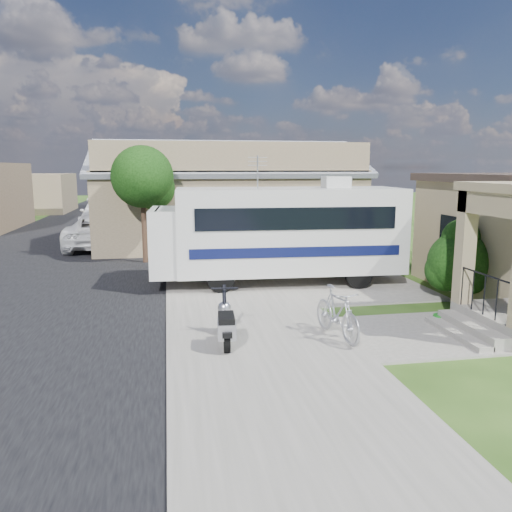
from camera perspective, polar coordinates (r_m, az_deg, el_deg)
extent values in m
plane|color=#1F3D10|center=(11.91, 4.53, -8.18)|extent=(120.00, 120.00, 0.00)
cube|color=black|center=(21.75, -22.18, -0.51)|extent=(9.00, 80.00, 0.02)
cube|color=slate|center=(21.34, -4.87, 0.07)|extent=(4.00, 80.00, 0.06)
cube|color=slate|center=(16.47, 5.64, -2.95)|extent=(7.00, 6.00, 0.05)
cube|color=slate|center=(12.13, 19.77, -8.30)|extent=(4.00, 3.00, 0.05)
cube|color=black|center=(16.13, 21.28, 2.18)|extent=(0.04, 1.10, 1.20)
cube|color=slate|center=(12.75, 27.20, -6.88)|extent=(1.60, 2.40, 0.50)
cube|color=slate|center=(12.21, 23.39, -7.76)|extent=(0.40, 2.16, 0.32)
cube|color=slate|center=(12.05, 21.96, -8.29)|extent=(0.35, 2.16, 0.16)
cube|color=#8D7F59|center=(12.88, 22.81, 0.91)|extent=(0.35, 0.35, 2.70)
cube|color=#8D7F59|center=(11.92, 25.84, 5.35)|extent=(0.35, 2.40, 0.50)
cylinder|color=black|center=(12.05, 24.79, -1.99)|extent=(0.04, 1.70, 0.04)
cube|color=brown|center=(25.18, -3.50, 5.68)|extent=(12.00, 8.00, 3.60)
cube|color=slate|center=(23.12, -2.98, 11.12)|extent=(12.50, 4.40, 1.78)
cube|color=slate|center=(27.09, -4.06, 10.95)|extent=(12.50, 4.40, 1.78)
cube|color=slate|center=(25.13, -3.58, 12.63)|extent=(12.50, 0.50, 0.22)
cube|color=brown|center=(21.24, -2.32, 11.22)|extent=(11.76, 0.20, 1.30)
cube|color=brown|center=(46.58, -25.35, 6.51)|extent=(8.00, 7.00, 3.20)
cylinder|color=#302115|center=(20.07, -12.67, 3.68)|extent=(0.20, 0.20, 3.15)
sphere|color=black|center=(19.96, -12.87, 8.82)|extent=(2.40, 2.40, 2.40)
sphere|color=black|center=(20.16, -11.65, 7.60)|extent=(1.68, 1.68, 1.68)
cylinder|color=#302115|center=(30.02, -11.89, 5.89)|extent=(0.20, 0.20, 3.29)
sphere|color=black|center=(29.95, -12.02, 9.48)|extent=(2.40, 2.40, 2.40)
sphere|color=black|center=(30.15, -11.21, 8.62)|extent=(1.68, 1.68, 1.68)
cylinder|color=#302115|center=(39.01, -11.51, 6.62)|extent=(0.20, 0.20, 3.01)
sphere|color=black|center=(38.95, -11.60, 9.14)|extent=(2.40, 2.40, 2.40)
sphere|color=black|center=(39.15, -10.98, 8.54)|extent=(1.68, 1.68, 1.68)
cube|color=beige|center=(16.03, 3.77, 3.05)|extent=(7.19, 2.86, 2.63)
cube|color=beige|center=(15.79, -10.44, 1.69)|extent=(0.92, 2.44, 2.02)
cube|color=black|center=(15.73, -11.17, 3.68)|extent=(0.16, 2.15, 0.91)
cube|color=black|center=(14.74, 4.76, 4.27)|extent=(6.01, 0.31, 0.66)
cube|color=black|center=(17.23, 2.96, 5.13)|extent=(6.01, 0.31, 0.66)
cube|color=#0B1038|center=(14.87, 4.70, 0.44)|extent=(6.37, 0.32, 0.30)
cube|color=#0B1038|center=(17.35, 2.93, 1.84)|extent=(6.37, 0.32, 0.30)
cube|color=beige|center=(16.28, 9.13, 8.34)|extent=(0.84, 0.75, 0.35)
cylinder|color=#ABABB3|center=(15.75, 0.18, 9.59)|extent=(0.04, 0.04, 1.01)
cylinder|color=black|center=(14.88, -4.05, -2.64)|extent=(0.82, 0.32, 0.81)
cylinder|color=black|center=(17.06, -4.50, -1.01)|extent=(0.82, 0.32, 0.81)
cylinder|color=black|center=(15.71, 11.63, -2.15)|extent=(0.82, 0.32, 0.81)
cylinder|color=black|center=(17.78, 9.30, -0.65)|extent=(0.82, 0.32, 0.81)
cylinder|color=#302115|center=(15.22, 21.99, -3.51)|extent=(0.14, 0.14, 0.69)
sphere|color=black|center=(15.06, 22.18, -0.65)|extent=(1.72, 1.72, 1.72)
sphere|color=black|center=(15.41, 22.84, 0.83)|extent=(1.38, 1.38, 1.38)
sphere|color=black|center=(15.12, 20.95, -1.52)|extent=(1.20, 1.20, 1.20)
sphere|color=black|center=(15.01, 23.17, -2.09)|extent=(1.03, 1.03, 1.03)
sphere|color=black|center=(14.96, 22.36, 1.94)|extent=(1.03, 1.03, 1.03)
cylinder|color=black|center=(10.16, -3.34, -9.66)|extent=(0.16, 0.48, 0.47)
cylinder|color=black|center=(11.28, -3.61, -7.64)|extent=(0.16, 0.48, 0.47)
cube|color=#ABABB3|center=(10.65, -3.48, -8.36)|extent=(0.37, 0.61, 0.09)
cube|color=#ABABB3|center=(10.19, -3.38, -8.32)|extent=(0.41, 0.62, 0.32)
cube|color=black|center=(10.18, -3.41, -7.08)|extent=(0.37, 0.67, 0.13)
cube|color=black|center=(9.95, -3.31, -8.93)|extent=(0.21, 0.23, 0.11)
cylinder|color=black|center=(11.08, -3.62, -5.65)|extent=(0.11, 0.37, 0.89)
sphere|color=#ABABB3|center=(11.18, -3.63, -5.91)|extent=(0.30, 0.30, 0.30)
sphere|color=black|center=(11.26, -3.65, -5.79)|extent=(0.13, 0.13, 0.13)
cylinder|color=black|center=(10.90, -3.63, -3.70)|extent=(0.59, 0.08, 0.04)
cube|color=black|center=(11.24, -3.62, -7.02)|extent=(0.17, 0.31, 0.06)
imported|color=#ABABB3|center=(11.04, 9.25, -6.72)|extent=(0.85, 1.92, 1.12)
imported|color=white|center=(24.61, -17.31, 2.80)|extent=(2.78, 5.83, 1.61)
imported|color=white|center=(31.83, -17.10, 4.55)|extent=(3.02, 6.42, 1.81)
cylinder|color=#16711B|center=(13.04, 20.37, -6.79)|extent=(0.37, 0.37, 0.17)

